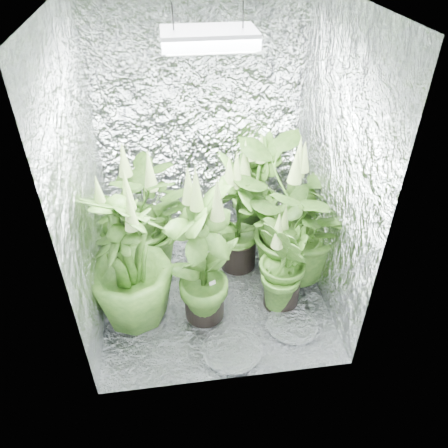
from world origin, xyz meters
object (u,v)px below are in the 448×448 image
object	(u,v)px
plant_a	(140,215)
plant_f	(203,256)
plant_d	(128,261)
plant_e	(296,220)
circulation_fan	(278,233)
grow_lamp	(209,38)
plant_g	(284,265)
plant_c	(256,191)
plant_b	(239,216)

from	to	relation	value
plant_a	plant_f	world-z (taller)	plant_f
plant_d	plant_e	world-z (taller)	plant_e
circulation_fan	plant_d	bearing A→B (deg)	-177.27
grow_lamp	circulation_fan	size ratio (longest dim) A/B	1.33
plant_e	circulation_fan	distance (m)	0.52
plant_a	plant_e	size ratio (longest dim) A/B	0.92
plant_g	plant_e	bearing A→B (deg)	62.42
plant_e	plant_c	bearing A→B (deg)	107.30
plant_b	plant_e	bearing A→B (deg)	-26.04
plant_e	plant_g	bearing A→B (deg)	-117.58
circulation_fan	plant_g	bearing A→B (deg)	-125.87
plant_g	plant_d	bearing A→B (deg)	178.86
grow_lamp	circulation_fan	distance (m)	1.82
plant_a	plant_c	size ratio (longest dim) A/B	1.07
plant_b	plant_g	xyz separation A→B (m)	(0.24, -0.48, -0.11)
plant_e	plant_f	size ratio (longest dim) A/B	0.97
grow_lamp	plant_c	size ratio (longest dim) A/B	0.51
grow_lamp	plant_b	world-z (taller)	grow_lamp
plant_b	circulation_fan	world-z (taller)	plant_b
plant_f	plant_c	bearing A→B (deg)	59.12
plant_d	plant_e	bearing A→B (deg)	12.43
plant_c	plant_e	world-z (taller)	plant_e
plant_f	grow_lamp	bearing A→B (deg)	69.24
plant_a	plant_e	xyz separation A→B (m)	(1.13, -0.29, 0.05)
plant_c	plant_d	bearing A→B (deg)	-140.15
plant_a	circulation_fan	xyz separation A→B (m)	(1.10, 0.06, -0.33)
grow_lamp	plant_d	world-z (taller)	grow_lamp
plant_f	circulation_fan	bearing A→B (deg)	43.73
plant_b	plant_f	size ratio (longest dim) A/B	0.89
plant_f	circulation_fan	size ratio (longest dim) A/B	3.15
grow_lamp	plant_c	distance (m)	1.59
plant_b	plant_c	world-z (taller)	plant_b
plant_d	plant_g	xyz separation A→B (m)	(1.05, -0.02, -0.15)
plant_a	plant_b	distance (m)	0.75
plant_b	plant_d	bearing A→B (deg)	-150.49
plant_b	plant_e	size ratio (longest dim) A/B	0.92
plant_f	plant_g	distance (m)	0.59
plant_d	plant_g	size ratio (longest dim) A/B	1.34
grow_lamp	plant_e	world-z (taller)	grow_lamp
grow_lamp	plant_e	distance (m)	1.43
plant_f	plant_b	bearing A→B (deg)	57.13
grow_lamp	circulation_fan	bearing A→B (deg)	34.52
plant_b	plant_e	world-z (taller)	plant_e
circulation_fan	plant_e	bearing A→B (deg)	-110.68
grow_lamp	plant_e	xyz separation A→B (m)	(0.62, 0.06, -1.28)
plant_d	circulation_fan	bearing A→B (deg)	27.70
plant_g	circulation_fan	bearing A→B (deg)	79.10
plant_b	plant_c	size ratio (longest dim) A/B	1.08
plant_f	plant_g	xyz separation A→B (m)	(0.57, 0.02, -0.18)
plant_a	grow_lamp	bearing A→B (deg)	-34.18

